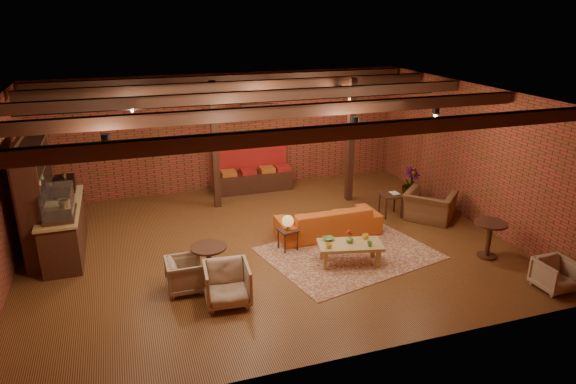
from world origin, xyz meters
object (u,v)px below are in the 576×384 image
object	(u,v)px
armchair_b	(227,282)
armchair_right	(430,201)
armchair_far	(555,273)
round_table_left	(209,257)
round_table_right	(489,234)
armchair_a	(185,273)
plant_tall	(414,153)
sofa	(328,221)
side_table_book	(391,196)
coffee_table	(349,246)
side_table_lamp	(288,224)

from	to	relation	value
armchair_b	armchair_right	world-z (taller)	armchair_right
armchair_b	armchair_far	xyz separation A→B (m)	(5.71, -1.42, -0.07)
round_table_left	round_table_right	world-z (taller)	round_table_right
armchair_a	armchair_right	world-z (taller)	armchair_right
armchair_b	plant_tall	bearing A→B (deg)	36.29
sofa	armchair_b	world-z (taller)	armchair_b
side_table_book	plant_tall	world-z (taller)	plant_tall
coffee_table	round_table_left	world-z (taller)	round_table_left
side_table_lamp	armchair_b	size ratio (longest dim) A/B	0.99
side_table_book	armchair_right	bearing A→B (deg)	-35.76
side_table_book	round_table_right	distance (m)	2.72
armchair_far	armchair_b	bearing A→B (deg)	165.04
side_table_book	plant_tall	xyz separation A→B (m)	(1.10, 0.88, 0.74)
side_table_lamp	armchair_far	world-z (taller)	side_table_lamp
side_table_book	side_table_lamp	bearing A→B (deg)	-161.53
armchair_right	round_table_right	xyz separation A→B (m)	(0.05, -2.06, 0.03)
armchair_right	plant_tall	size ratio (longest dim) A/B	0.44
sofa	armchair_b	bearing A→B (deg)	36.12
armchair_right	plant_tall	world-z (taller)	plant_tall
side_table_lamp	armchair_far	size ratio (longest dim) A/B	1.21
side_table_lamp	armchair_a	world-z (taller)	side_table_lamp
armchair_b	armchair_a	bearing A→B (deg)	138.65
armchair_a	armchair_b	world-z (taller)	armchair_b
side_table_book	armchair_far	distance (m)	4.21
coffee_table	side_table_lamp	bearing A→B (deg)	134.75
armchair_a	armchair_right	distance (m)	6.17
sofa	coffee_table	bearing A→B (deg)	83.90
sofa	round_table_left	distance (m)	3.13
sofa	side_table_lamp	xyz separation A→B (m)	(-1.09, -0.42, 0.25)
side_table_lamp	round_table_left	xyz separation A→B (m)	(-1.80, -0.78, -0.12)
side_table_lamp	side_table_book	distance (m)	3.14
round_table_left	round_table_right	distance (m)	5.63
side_table_book	plant_tall	bearing A→B (deg)	38.86
side_table_lamp	plant_tall	xyz separation A→B (m)	(4.07, 1.88, 0.67)
side_table_lamp	armchair_a	bearing A→B (deg)	-156.35
side_table_lamp	round_table_left	size ratio (longest dim) A/B	1.12
sofa	coffee_table	size ratio (longest dim) A/B	1.68
round_table_right	armchair_a	bearing A→B (deg)	174.18
round_table_left	armchair_right	bearing A→B (deg)	12.53
armchair_right	round_table_right	distance (m)	2.06
coffee_table	armchair_a	distance (m)	3.23
round_table_right	side_table_lamp	bearing A→B (deg)	156.91
side_table_lamp	side_table_book	world-z (taller)	side_table_lamp
round_table_left	round_table_right	bearing A→B (deg)	-8.52
armchair_far	armchair_a	bearing A→B (deg)	160.93
armchair_a	plant_tall	distance (m)	7.02
round_table_left	armchair_a	distance (m)	0.54
round_table_left	armchair_far	size ratio (longest dim) A/B	1.08
coffee_table	side_table_lamp	world-z (taller)	side_table_lamp
armchair_b	round_table_left	bearing A→B (deg)	104.70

